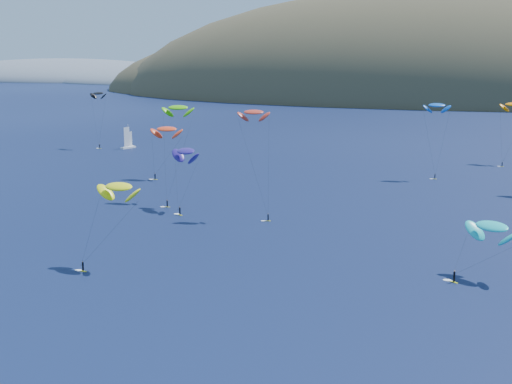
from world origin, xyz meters
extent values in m
ellipsoid|color=#3D3526|center=(20.00, 560.00, -12.60)|extent=(600.00, 300.00, 210.00)
ellipsoid|color=#3D3526|center=(-140.00, 590.00, -7.20)|extent=(340.00, 240.00, 120.00)
ellipsoid|color=slate|center=(-480.00, 760.00, -3.60)|extent=(400.00, 240.00, 60.00)
ellipsoid|color=slate|center=(-340.00, 720.00, -2.64)|extent=(240.00, 180.00, 44.00)
cube|color=white|center=(-92.12, 192.80, 0.32)|extent=(4.25, 7.12, 0.83)
cylinder|color=white|center=(-92.12, 193.26, 5.17)|extent=(0.13, 0.13, 9.69)
cube|color=#CCCA16|center=(-50.93, 131.22, 0.04)|extent=(1.60, 0.66, 0.09)
cylinder|color=black|center=(-50.93, 131.22, 1.02)|extent=(0.36, 0.36, 1.66)
sphere|color=#8C6047|center=(-50.93, 131.22, 1.98)|extent=(0.28, 0.28, 0.28)
ellipsoid|color=#F93E1B|center=(-48.40, 135.43, 15.80)|extent=(10.52, 5.99, 5.56)
cube|color=#CCCA16|center=(-23.39, 41.03, 0.04)|extent=(1.53, 0.70, 0.08)
cylinder|color=black|center=(-23.39, 41.03, 0.97)|extent=(0.35, 0.35, 1.58)
sphere|color=#8C6047|center=(-23.39, 41.03, 1.89)|extent=(0.27, 0.27, 0.27)
ellipsoid|color=#F6FF14|center=(-18.53, 47.16, 15.42)|extent=(9.96, 6.00, 5.19)
cube|color=#CCCA16|center=(-30.88, 96.01, 0.04)|extent=(1.52, 0.66, 0.08)
cylinder|color=black|center=(-30.88, 96.01, 0.96)|extent=(0.34, 0.34, 1.57)
sphere|color=#8C6047|center=(-30.88, 96.01, 1.87)|extent=(0.26, 0.26, 0.26)
ellipsoid|color=#4DC409|center=(-32.12, 107.35, 25.27)|extent=(8.98, 5.28, 4.71)
cube|color=#CCCA16|center=(34.04, 158.67, 0.04)|extent=(1.37, 0.64, 0.07)
cylinder|color=black|center=(34.04, 158.67, 0.87)|extent=(0.31, 0.31, 1.41)
sphere|color=#8C6047|center=(34.04, 158.67, 1.69)|extent=(0.24, 0.24, 0.24)
ellipsoid|color=blue|center=(33.42, 161.22, 23.34)|extent=(8.75, 5.34, 4.56)
cube|color=#CCCA16|center=(43.57, 55.17, 0.05)|extent=(1.60, 1.34, 0.09)
cylinder|color=black|center=(43.57, 55.17, 1.07)|extent=(0.38, 0.38, 1.75)
sphere|color=#8C6047|center=(43.57, 55.17, 2.08)|extent=(0.29, 0.29, 0.29)
ellipsoid|color=#16C3C3|center=(49.53, 60.45, 9.56)|extent=(11.09, 9.88, 5.72)
cube|color=#CCCA16|center=(-1.17, 89.22, 0.04)|extent=(1.44, 0.75, 0.08)
cylinder|color=black|center=(-1.17, 89.22, 0.91)|extent=(0.32, 0.32, 1.48)
sphere|color=#8C6047|center=(-1.17, 89.22, 1.76)|extent=(0.25, 0.25, 0.25)
ellipsoid|color=red|center=(-6.15, 93.40, 25.93)|extent=(8.13, 5.34, 4.17)
cube|color=#CCCA16|center=(-24.10, 88.66, 0.04)|extent=(1.59, 1.26, 0.09)
cylinder|color=black|center=(-24.10, 88.66, 1.05)|extent=(0.37, 0.37, 1.71)
sphere|color=#8C6047|center=(-24.10, 88.66, 2.04)|extent=(0.29, 0.29, 0.29)
ellipsoid|color=navy|center=(-25.79, 97.13, 14.99)|extent=(11.08, 9.51, 5.67)
cube|color=#CCCA16|center=(55.21, 190.44, 0.04)|extent=(1.33, 0.51, 0.07)
cylinder|color=black|center=(55.21, 190.44, 0.85)|extent=(0.30, 0.30, 1.38)
sphere|color=#8C6047|center=(55.21, 190.44, 1.65)|extent=(0.23, 0.23, 0.23)
cube|color=#CCCA16|center=(-103.16, 188.76, 0.04)|extent=(1.51, 0.69, 0.08)
cylinder|color=black|center=(-103.16, 188.76, 0.95)|extent=(0.34, 0.34, 1.56)
sphere|color=#8C6047|center=(-103.16, 188.76, 1.86)|extent=(0.26, 0.26, 0.26)
ellipsoid|color=black|center=(-104.42, 191.77, 22.60)|extent=(8.23, 4.96, 4.30)
camera|label=1|loc=(45.80, -71.86, 41.53)|focal=50.00mm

